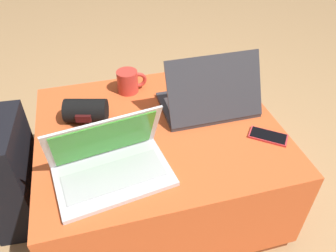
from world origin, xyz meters
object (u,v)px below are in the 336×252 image
at_px(laptop_far, 209,99).
at_px(cell_phone, 268,136).
at_px(wrist_brace, 86,111).
at_px(coffee_mug, 129,81).
at_px(laptop_near, 111,163).
at_px(backpack, 8,177).

distance_m(laptop_far, cell_phone, 0.28).
height_order(laptop_far, wrist_brace, laptop_far).
relative_size(wrist_brace, coffee_mug, 1.38).
xyz_separation_m(laptop_far, cell_phone, (0.16, -0.22, -0.05)).
relative_size(laptop_near, coffee_mug, 3.02).
bearing_deg(backpack, coffee_mug, 115.04).
height_order(cell_phone, wrist_brace, wrist_brace).
bearing_deg(laptop_far, backpack, -0.96).
xyz_separation_m(laptop_far, coffee_mug, (-0.29, 0.22, -0.00)).
height_order(cell_phone, backpack, backpack).
distance_m(cell_phone, wrist_brace, 0.71).
distance_m(laptop_far, wrist_brace, 0.49).
distance_m(laptop_far, backpack, 0.87).
xyz_separation_m(cell_phone, coffee_mug, (-0.45, 0.44, 0.04)).
bearing_deg(laptop_near, coffee_mug, 64.91).
height_order(cell_phone, coffee_mug, coffee_mug).
distance_m(laptop_near, backpack, 0.54).
distance_m(laptop_near, coffee_mug, 0.49).
height_order(laptop_near, cell_phone, laptop_near).
height_order(laptop_near, wrist_brace, laptop_near).
distance_m(laptop_near, wrist_brace, 0.32).
bearing_deg(backpack, laptop_near, 61.04).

